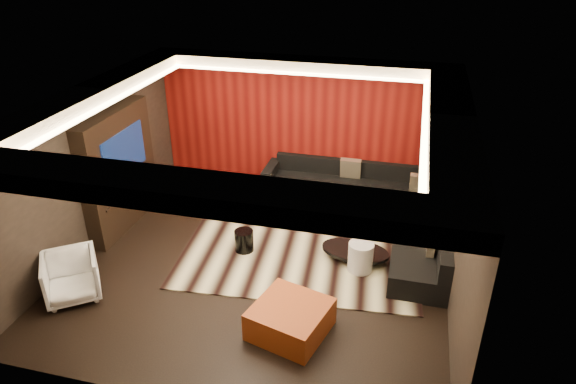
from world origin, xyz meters
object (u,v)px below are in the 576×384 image
(drum_stool, at_px, (244,241))
(orange_ottoman, at_px, (290,319))
(armchair, at_px, (71,277))
(sectional_sofa, at_px, (377,208))
(white_side_table, at_px, (361,257))
(coffee_table, at_px, (355,254))

(drum_stool, xyz_separation_m, orange_ottoman, (1.25, -1.74, 0.00))
(drum_stool, relative_size, orange_ottoman, 0.40)
(armchair, relative_size, sectional_sofa, 0.21)
(white_side_table, height_order, armchair, armchair)
(white_side_table, bearing_deg, armchair, -157.44)
(drum_stool, relative_size, sectional_sofa, 0.10)
(white_side_table, bearing_deg, coffee_table, 113.59)
(white_side_table, distance_m, sectional_sofa, 1.72)
(coffee_table, xyz_separation_m, sectional_sofa, (0.23, 1.45, 0.15))
(armchair, bearing_deg, orange_ottoman, -35.45)
(sectional_sofa, bearing_deg, white_side_table, -93.69)
(orange_ottoman, bearing_deg, coffee_table, 71.62)
(white_side_table, relative_size, orange_ottoman, 0.54)
(coffee_table, xyz_separation_m, armchair, (-4.01, -1.98, 0.24))
(drum_stool, height_order, orange_ottoman, orange_ottoman)
(coffee_table, xyz_separation_m, drum_stool, (-1.89, -0.19, 0.10))
(drum_stool, bearing_deg, armchair, -139.74)
(coffee_table, relative_size, armchair, 1.46)
(coffee_table, height_order, sectional_sofa, sectional_sofa)
(drum_stool, height_order, white_side_table, white_side_table)
(coffee_table, bearing_deg, drum_stool, -174.17)
(coffee_table, bearing_deg, armchair, -153.65)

